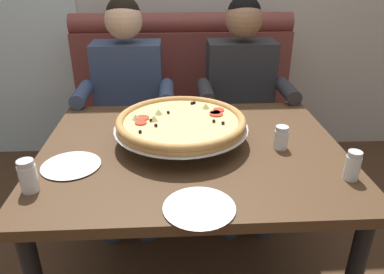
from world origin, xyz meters
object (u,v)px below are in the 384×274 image
(diner_left, at_px, (128,100))
(shaker_oregano, at_px, (281,139))
(diner_right, at_px, (242,97))
(pizza, at_px, (181,122))
(plate_near_right, at_px, (200,206))
(dining_table, at_px, (192,165))
(plate_near_left, at_px, (71,164))
(shaker_pepper_flakes, at_px, (28,178))
(shaker_parmesan, at_px, (352,167))
(booth_bench, at_px, (184,128))

(diner_left, relative_size, shaker_oregano, 13.19)
(diner_right, bearing_deg, pizza, -120.45)
(shaker_oregano, xyz_separation_m, plate_near_right, (-0.36, -0.39, -0.03))
(dining_table, relative_size, plate_near_left, 5.61)
(shaker_oregano, height_order, plate_near_right, shaker_oregano)
(pizza, bearing_deg, shaker_pepper_flakes, -146.69)
(diner_left, distance_m, shaker_parmesan, 1.32)
(pizza, height_order, shaker_oregano, pizza)
(dining_table, relative_size, shaker_oregano, 12.80)
(booth_bench, distance_m, plate_near_right, 1.43)
(shaker_oregano, xyz_separation_m, plate_near_left, (-0.82, -0.10, -0.03))
(plate_near_right, bearing_deg, shaker_parmesan, 15.04)
(plate_near_left, xyz_separation_m, plate_near_right, (0.46, -0.29, 0.00))
(shaker_oregano, bearing_deg, shaker_pepper_flakes, -164.27)
(diner_left, bearing_deg, booth_bench, 38.23)
(diner_right, height_order, shaker_parmesan, diner_right)
(booth_bench, relative_size, shaker_pepper_flakes, 13.14)
(diner_right, bearing_deg, booth_bench, 141.77)
(diner_left, height_order, pizza, diner_left)
(booth_bench, bearing_deg, shaker_pepper_flakes, -114.00)
(shaker_parmesan, xyz_separation_m, shaker_oregano, (-0.18, 0.24, -0.00))
(shaker_parmesan, height_order, plate_near_right, shaker_parmesan)
(shaker_pepper_flakes, bearing_deg, shaker_oregano, 15.73)
(dining_table, distance_m, diner_left, 0.78)
(diner_left, bearing_deg, dining_table, -64.21)
(shaker_pepper_flakes, bearing_deg, shaker_parmesan, 0.77)
(shaker_parmesan, bearing_deg, booth_bench, 113.85)
(shaker_parmesan, bearing_deg, diner_right, 102.14)
(diner_right, height_order, plate_near_right, diner_right)
(pizza, height_order, plate_near_right, pizza)
(diner_left, xyz_separation_m, shaker_pepper_flakes, (-0.22, -0.99, 0.09))
(booth_bench, distance_m, shaker_pepper_flakes, 1.43)
(diner_right, distance_m, shaker_pepper_flakes, 1.33)
(diner_right, bearing_deg, dining_table, -115.79)
(dining_table, bearing_deg, diner_right, 64.21)
(plate_near_left, bearing_deg, plate_near_right, -31.76)
(shaker_pepper_flakes, bearing_deg, plate_near_right, -13.27)
(plate_near_left, bearing_deg, shaker_oregano, 7.22)
(diner_right, xyz_separation_m, plate_near_right, (-0.34, -1.12, 0.05))
(pizza, bearing_deg, diner_right, 59.55)
(diner_right, xyz_separation_m, shaker_oregano, (0.02, -0.73, 0.08))
(booth_bench, relative_size, dining_table, 1.21)
(dining_table, distance_m, plate_near_left, 0.49)
(dining_table, height_order, shaker_oregano, shaker_oregano)
(dining_table, distance_m, plate_near_right, 0.43)
(dining_table, bearing_deg, diner_left, 115.79)
(plate_near_left, bearing_deg, shaker_pepper_flakes, -121.85)
(booth_bench, height_order, plate_near_left, booth_bench)
(booth_bench, bearing_deg, pizza, -92.66)
(plate_near_left, bearing_deg, booth_bench, 67.20)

